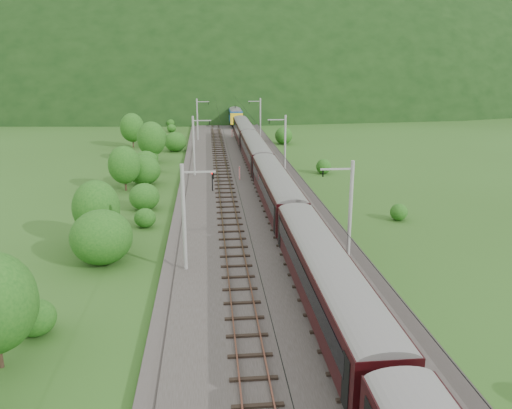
{
  "coord_description": "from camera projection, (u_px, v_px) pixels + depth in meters",
  "views": [
    {
      "loc": [
        -4.33,
        -34.95,
        15.3
      ],
      "look_at": [
        -0.05,
        8.87,
        2.6
      ],
      "focal_mm": 35.0,
      "sensor_mm": 36.0,
      "label": 1
    }
  ],
  "objects": [
    {
      "name": "signal",
      "position": [
        212.0,
        180.0,
        59.52
      ],
      "size": [
        0.25,
        0.25,
        2.28
      ],
      "color": "black",
      "rests_on": "railbed"
    },
    {
      "name": "railbed",
      "position": [
        255.0,
        226.0,
        47.58
      ],
      "size": [
        14.0,
        220.0,
        0.3
      ],
      "primitive_type": "cube",
      "color": "#38332D",
      "rests_on": "ground"
    },
    {
      "name": "catenary_left",
      "position": [
        194.0,
        145.0,
        66.85
      ],
      "size": [
        2.54,
        192.28,
        8.0
      ],
      "color": "gray",
      "rests_on": "railbed"
    },
    {
      "name": "overhead_wires",
      "position": [
        255.0,
        154.0,
        45.66
      ],
      "size": [
        4.83,
        198.0,
        0.03
      ],
      "color": "black",
      "rests_on": "ground"
    },
    {
      "name": "mountain_ridge",
      "position": [
        22.0,
        86.0,
        313.73
      ],
      "size": [
        336.0,
        280.0,
        132.0
      ],
      "primitive_type": "ellipsoid",
      "color": "black",
      "rests_on": "ground"
    },
    {
      "name": "hazard_post_near",
      "position": [
        240.0,
        173.0,
        65.29
      ],
      "size": [
        0.18,
        0.18,
        1.72
      ],
      "primitive_type": "cylinder",
      "color": "red",
      "rests_on": "railbed"
    },
    {
      "name": "catenary_right",
      "position": [
        285.0,
        143.0,
        67.99
      ],
      "size": [
        2.54,
        192.28,
        8.0
      ],
      "color": "gray",
      "rests_on": "railbed"
    },
    {
      "name": "train",
      "position": [
        276.0,
        185.0,
        49.78
      ],
      "size": [
        2.86,
        158.7,
        4.97
      ],
      "color": "black",
      "rests_on": "ground"
    },
    {
      "name": "track_left",
      "position": [
        230.0,
        224.0,
        47.3
      ],
      "size": [
        2.4,
        220.0,
        0.27
      ],
      "color": "brown",
      "rests_on": "railbed"
    },
    {
      "name": "track_right",
      "position": [
        280.0,
        223.0,
        47.75
      ],
      "size": [
        2.4,
        220.0,
        0.27
      ],
      "color": "brown",
      "rests_on": "railbed"
    },
    {
      "name": "vegetation_left",
      "position": [
        124.0,
        179.0,
        55.91
      ],
      "size": [
        12.12,
        150.71,
        6.36
      ],
      "color": "#1B4D14",
      "rests_on": "ground"
    },
    {
      "name": "ground",
      "position": [
        268.0,
        269.0,
        38.06
      ],
      "size": [
        600.0,
        600.0,
        0.0
      ],
      "primitive_type": "plane",
      "color": "#284A17",
      "rests_on": "ground"
    },
    {
      "name": "mountain_main",
      "position": [
        214.0,
        89.0,
        286.7
      ],
      "size": [
        504.0,
        360.0,
        244.0
      ],
      "primitive_type": "ellipsoid",
      "color": "black",
      "rests_on": "ground"
    },
    {
      "name": "vegetation_right",
      "position": [
        354.0,
        200.0,
        52.26
      ],
      "size": [
        6.79,
        101.85,
        2.95
      ],
      "color": "#1B4D14",
      "rests_on": "ground"
    },
    {
      "name": "hazard_post_far",
      "position": [
        232.0,
        133.0,
        102.29
      ],
      "size": [
        0.16,
        0.16,
        1.49
      ],
      "primitive_type": "cylinder",
      "color": "red",
      "rests_on": "railbed"
    }
  ]
}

